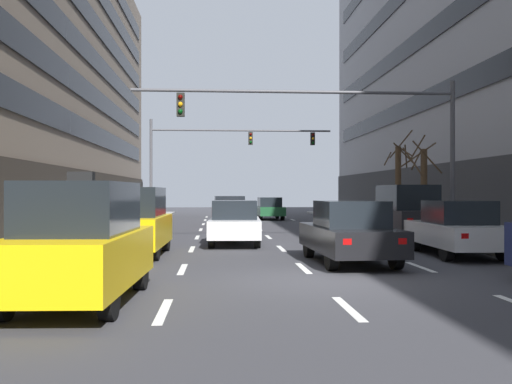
{
  "coord_description": "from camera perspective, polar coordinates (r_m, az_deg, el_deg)",
  "views": [
    {
      "loc": [
        -2.18,
        -12.27,
        1.95
      ],
      "look_at": [
        0.24,
        23.43,
        1.96
      ],
      "focal_mm": 39.45,
      "sensor_mm": 36.0,
      "label": 1
    }
  ],
  "objects": [
    {
      "name": "ground_plane",
      "position": [
        12.61,
        6.19,
        -8.9
      ],
      "size": [
        120.0,
        120.0,
        0.0
      ],
      "primitive_type": "plane",
      "color": "#38383D"
    },
    {
      "name": "lane_stripe_l1_s3",
      "position": [
        9.52,
        -9.38,
        -11.81
      ],
      "size": [
        0.16,
        2.0,
        0.01
      ],
      "primitive_type": "cube",
      "color": "silver",
      "rests_on": "ground"
    },
    {
      "name": "lane_stripe_l1_s4",
      "position": [
        14.43,
        -7.45,
        -7.76
      ],
      "size": [
        0.16,
        2.0,
        0.01
      ],
      "primitive_type": "cube",
      "color": "silver",
      "rests_on": "ground"
    },
    {
      "name": "lane_stripe_l1_s5",
      "position": [
        19.39,
        -6.52,
        -5.77
      ],
      "size": [
        0.16,
        2.0,
        0.01
      ],
      "primitive_type": "cube",
      "color": "silver",
      "rests_on": "ground"
    },
    {
      "name": "lane_stripe_l1_s6",
      "position": [
        24.37,
        -5.98,
        -4.59
      ],
      "size": [
        0.16,
        2.0,
        0.01
      ],
      "primitive_type": "cube",
      "color": "silver",
      "rests_on": "ground"
    },
    {
      "name": "lane_stripe_l1_s7",
      "position": [
        29.35,
        -5.62,
        -3.81
      ],
      "size": [
        0.16,
        2.0,
        0.01
      ],
      "primitive_type": "cube",
      "color": "silver",
      "rests_on": "ground"
    },
    {
      "name": "lane_stripe_l1_s8",
      "position": [
        34.34,
        -5.36,
        -3.26
      ],
      "size": [
        0.16,
        2.0,
        0.01
      ],
      "primitive_type": "cube",
      "color": "silver",
      "rests_on": "ground"
    },
    {
      "name": "lane_stripe_l1_s9",
      "position": [
        39.33,
        -5.17,
        -2.85
      ],
      "size": [
        0.16,
        2.0,
        0.01
      ],
      "primitive_type": "cube",
      "color": "silver",
      "rests_on": "ground"
    },
    {
      "name": "lane_stripe_l1_s10",
      "position": [
        44.32,
        -5.02,
        -2.53
      ],
      "size": [
        0.16,
        2.0,
        0.01
      ],
      "primitive_type": "cube",
      "color": "silver",
      "rests_on": "ground"
    },
    {
      "name": "lane_stripe_l2_s3",
      "position": [
        9.72,
        9.34,
        -11.56
      ],
      "size": [
        0.16,
        2.0,
        0.01
      ],
      "primitive_type": "cube",
      "color": "silver",
      "rests_on": "ground"
    },
    {
      "name": "lane_stripe_l2_s4",
      "position": [
        14.57,
        4.8,
        -7.69
      ],
      "size": [
        0.16,
        2.0,
        0.01
      ],
      "primitive_type": "cube",
      "color": "silver",
      "rests_on": "ground"
    },
    {
      "name": "lane_stripe_l2_s5",
      "position": [
        19.49,
        2.58,
        -5.74
      ],
      "size": [
        0.16,
        2.0,
        0.01
      ],
      "primitive_type": "cube",
      "color": "silver",
      "rests_on": "ground"
    },
    {
      "name": "lane_stripe_l2_s6",
      "position": [
        24.45,
        1.26,
        -4.58
      ],
      "size": [
        0.16,
        2.0,
        0.01
      ],
      "primitive_type": "cube",
      "color": "silver",
      "rests_on": "ground"
    },
    {
      "name": "lane_stripe_l2_s7",
      "position": [
        29.42,
        0.39,
        -3.8
      ],
      "size": [
        0.16,
        2.0,
        0.01
      ],
      "primitive_type": "cube",
      "color": "silver",
      "rests_on": "ground"
    },
    {
      "name": "lane_stripe_l2_s8",
      "position": [
        34.4,
        -0.23,
        -3.25
      ],
      "size": [
        0.16,
        2.0,
        0.01
      ],
      "primitive_type": "cube",
      "color": "silver",
      "rests_on": "ground"
    },
    {
      "name": "lane_stripe_l2_s9",
      "position": [
        39.38,
        -0.69,
        -2.84
      ],
      "size": [
        0.16,
        2.0,
        0.01
      ],
      "primitive_type": "cube",
      "color": "silver",
      "rests_on": "ground"
    },
    {
      "name": "lane_stripe_l2_s10",
      "position": [
        44.37,
        -1.05,
        -2.52
      ],
      "size": [
        0.16,
        2.0,
        0.01
      ],
      "primitive_type": "cube",
      "color": "silver",
      "rests_on": "ground"
    },
    {
      "name": "lane_stripe_l3_s4",
      "position": [
        15.33,
        16.32,
        -7.3
      ],
      "size": [
        0.16,
        2.0,
        0.01
      ],
      "primitive_type": "cube",
      "color": "silver",
      "rests_on": "ground"
    },
    {
      "name": "lane_stripe_l3_s5",
      "position": [
        20.07,
        11.36,
        -5.57
      ],
      "size": [
        0.16,
        2.0,
        0.01
      ],
      "primitive_type": "cube",
      "color": "silver",
      "rests_on": "ground"
    },
    {
      "name": "lane_stripe_l3_s6",
      "position": [
        24.91,
        8.33,
        -4.49
      ],
      "size": [
        0.16,
        2.0,
        0.01
      ],
      "primitive_type": "cube",
      "color": "silver",
      "rests_on": "ground"
    },
    {
      "name": "lane_stripe_l3_s7",
      "position": [
        29.8,
        6.3,
        -3.75
      ],
      "size": [
        0.16,
        2.0,
        0.01
      ],
      "primitive_type": "cube",
      "color": "silver",
      "rests_on": "ground"
    },
    {
      "name": "lane_stripe_l3_s8",
      "position": [
        34.72,
        4.84,
        -3.22
      ],
      "size": [
        0.16,
        2.0,
        0.01
      ],
      "primitive_type": "cube",
      "color": "silver",
      "rests_on": "ground"
    },
    {
      "name": "lane_stripe_l3_s9",
      "position": [
        39.67,
        3.74,
        -2.82
      ],
      "size": [
        0.16,
        2.0,
        0.01
      ],
      "primitive_type": "cube",
      "color": "silver",
      "rests_on": "ground"
    },
    {
      "name": "lane_stripe_l3_s10",
      "position": [
        44.62,
        2.89,
        -2.51
      ],
      "size": [
        0.16,
        2.0,
        0.01
      ],
      "primitive_type": "cube",
      "color": "silver",
      "rests_on": "ground"
    },
    {
      "name": "car_driving_0",
      "position": [
        39.95,
        1.36,
        -1.69
      ],
      "size": [
        1.93,
        4.28,
        1.58
      ],
      "color": "black",
      "rests_on": "ground"
    },
    {
      "name": "taxi_driving_1",
      "position": [
        17.63,
        -12.15,
        -2.96
      ],
      "size": [
        1.91,
        4.37,
        2.27
      ],
      "color": "black",
      "rests_on": "ground"
    },
    {
      "name": "car_driving_2",
      "position": [
        32.78,
        -2.74,
        -1.94
      ],
      "size": [
        2.08,
        4.66,
        1.72
      ],
      "color": "black",
      "rests_on": "ground"
    },
    {
      "name": "taxi_driving_3",
      "position": [
        10.35,
        -17.31,
        -4.94
      ],
      "size": [
        2.02,
        4.46,
        2.31
      ],
      "color": "black",
      "rests_on": "ground"
    },
    {
      "name": "car_driving_4",
      "position": [
        20.87,
        -2.16,
        -3.14
      ],
      "size": [
        2.01,
        4.45,
        1.64
      ],
      "color": "black",
      "rests_on": "ground"
    },
    {
      "name": "car_driving_5",
      "position": [
        15.63,
        9.44,
        -4.07
      ],
      "size": [
        2.09,
        4.64,
        1.71
      ],
      "color": "black",
      "rests_on": "ground"
    },
    {
      "name": "car_parked_2",
      "position": [
        18.24,
        19.66,
        -3.52
      ],
      "size": [
        2.0,
        4.56,
        1.69
      ],
      "color": "black",
      "rests_on": "ground"
    },
    {
      "name": "car_parked_3",
      "position": [
        22.46,
        15.03,
        -2.17
      ],
      "size": [
        1.94,
        4.6,
        2.22
      ],
      "color": "black",
      "rests_on": "ground"
    },
    {
      "name": "traffic_signal_0",
      "position": [
        21.06,
        9.25,
        6.73
      ],
      "size": [
        11.93,
        0.34,
        5.95
      ],
      "color": "#4C4C51",
      "rests_on": "sidewalk_right"
    },
    {
      "name": "traffic_signal_1",
      "position": [
        37.09,
        -4.06,
        4.44
      ],
      "size": [
        11.92,
        0.35,
        6.57
      ],
      "color": "#4C4C51",
      "rests_on": "sidewalk_left"
    },
    {
      "name": "street_tree_0",
      "position": [
        27.26,
        16.61,
        0.56
      ],
      "size": [
        1.82,
        1.82,
        4.54
      ],
      "color": "#4C3823",
      "rests_on": "sidewalk_right"
    },
    {
      "name": "street_tree_1",
      "position": [
        30.79,
        14.23,
        0.83
      ],
      "size": [
        1.7,
        1.57,
        5.16
      ],
      "color": "#4C3823",
      "rests_on": "sidewalk_right"
    }
  ]
}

